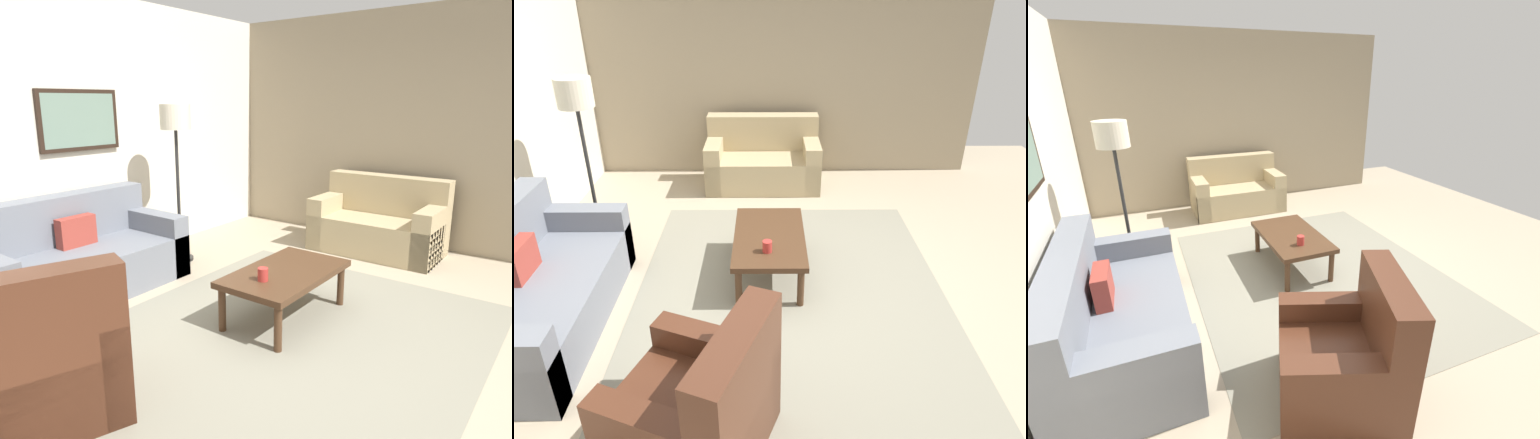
% 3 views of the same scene
% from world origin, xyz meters
% --- Properties ---
extents(ground_plane, '(8.00, 8.00, 0.00)m').
position_xyz_m(ground_plane, '(0.00, 0.00, 0.00)').
color(ground_plane, tan).
extents(stone_feature_panel, '(0.12, 5.20, 2.80)m').
position_xyz_m(stone_feature_panel, '(3.00, 0.00, 1.40)').
color(stone_feature_panel, gray).
rests_on(stone_feature_panel, ground_plane).
extents(area_rug, '(3.29, 2.71, 0.01)m').
position_xyz_m(area_rug, '(0.00, 0.00, 0.00)').
color(area_rug, gray).
rests_on(area_rug, ground_plane).
extents(couch_main, '(1.90, 0.94, 0.88)m').
position_xyz_m(couch_main, '(-0.39, 2.08, 0.30)').
color(couch_main, slate).
rests_on(couch_main, ground_plane).
extents(couch_loveseat, '(0.80, 1.45, 0.88)m').
position_xyz_m(couch_loveseat, '(2.49, 0.26, 0.30)').
color(couch_loveseat, tan).
rests_on(couch_loveseat, ground_plane).
extents(armchair_leather, '(1.03, 1.03, 0.95)m').
position_xyz_m(armchair_leather, '(-1.54, 0.57, 0.31)').
color(armchair_leather, '#4C2819').
rests_on(armchair_leather, ground_plane).
extents(coffee_table, '(1.10, 0.64, 0.41)m').
position_xyz_m(coffee_table, '(0.32, 0.19, 0.36)').
color(coffee_table, '#472D1C').
rests_on(coffee_table, ground_plane).
extents(cup, '(0.08, 0.08, 0.10)m').
position_xyz_m(cup, '(0.03, 0.21, 0.46)').
color(cup, '#B2332D').
rests_on(cup, coffee_table).
extents(lamp_standing, '(0.32, 0.32, 1.71)m').
position_xyz_m(lamp_standing, '(0.82, 1.91, 1.41)').
color(lamp_standing, black).
rests_on(lamp_standing, ground_plane).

